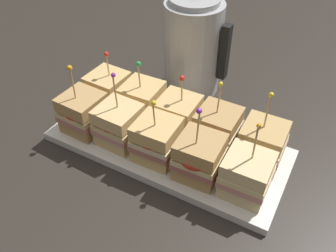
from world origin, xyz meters
name	(u,v)px	position (x,y,z in m)	size (l,w,h in m)	color
ground_plane	(168,148)	(0.00, 0.00, 0.00)	(6.00, 6.00, 0.00)	#2D2823
serving_platter	(168,145)	(0.00, 0.00, 0.01)	(0.51, 0.22, 0.02)	white
sandwich_front_far_left	(83,113)	(-0.18, -0.05, 0.06)	(0.09, 0.09, 0.16)	tan
sandwich_front_left	(119,125)	(-0.09, -0.04, 0.06)	(0.09, 0.09, 0.17)	#DBB77A
sandwich_front_center	(156,140)	(0.00, -0.05, 0.06)	(0.09, 0.09, 0.15)	tan
sandwich_front_right	(199,157)	(0.09, -0.05, 0.06)	(0.09, 0.09, 0.16)	tan
sandwich_front_far_right	(247,175)	(0.19, -0.05, 0.06)	(0.09, 0.09, 0.16)	beige
sandwich_back_far_left	(108,91)	(-0.18, 0.04, 0.06)	(0.09, 0.09, 0.15)	tan
sandwich_back_left	(142,102)	(-0.09, 0.05, 0.06)	(0.09, 0.09, 0.15)	tan
sandwich_back_center	(178,115)	(0.00, 0.05, 0.06)	(0.09, 0.09, 0.14)	tan
sandwich_back_right	(217,129)	(0.09, 0.04, 0.06)	(0.09, 0.09, 0.16)	tan
sandwich_back_far_right	(262,144)	(0.19, 0.04, 0.06)	(0.09, 0.09, 0.17)	tan
kettle_steel	(193,47)	(-0.06, 0.24, 0.12)	(0.16, 0.14, 0.26)	#B7BABF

